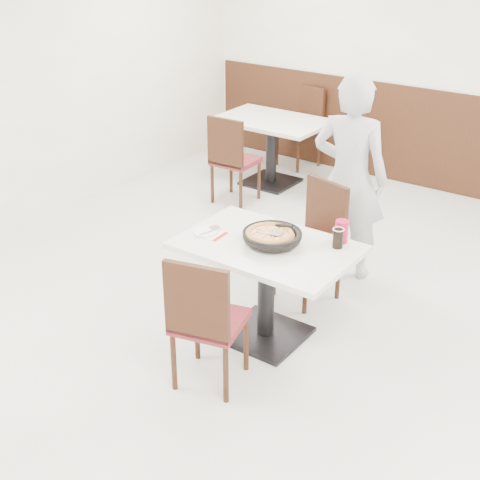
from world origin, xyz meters
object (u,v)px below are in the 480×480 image
Objects in this scene: bg_table_left at (271,152)px; red_cup at (342,232)px; cola_glass at (338,239)px; chair_near at (210,318)px; chair_far at (308,244)px; pizza at (269,236)px; side_plate at (205,232)px; diner_person at (350,178)px; bg_chair_left_far at (299,128)px; pizza_pan at (272,238)px; bg_chair_left_near at (236,159)px; main_table at (266,292)px.

red_cup is at bearing -48.15° from bg_table_left.
chair_near is at bearing -116.40° from cola_glass.
chair_far is 0.73m from pizza.
pizza reaches higher than side_plate.
chair_far reaches higher than red_cup.
pizza is (0.03, 0.64, 0.34)m from chair_near.
diner_person is (0.05, 0.56, 0.38)m from chair_far.
side_plate is 0.14× the size of bg_table_left.
chair_far is at bearing 136.58° from bg_chair_left_far.
bg_table_left is 1.26× the size of bg_chair_left_far.
side_plate is at bearing 77.75° from chair_far.
red_cup is at bearing 38.55° from pizza_pan.
pizza_pan is 2.28× the size of side_plate.
cola_glass is at bearing 139.19° from bg_chair_left_far.
bg_chair_left_near is 1.00× the size of bg_chair_left_far.
chair_far is 0.66m from red_cup.
pizza is 2.00× the size of side_plate.
diner_person reaches higher than chair_near.
cola_glass reaches higher than pizza_pan.
bg_chair_left_far is (-1.72, 3.29, -0.34)m from pizza.
bg_chair_left_near is at bearing 130.93° from pizza.
pizza is 0.46m from cola_glass.
chair_near is 1.03m from cola_glass.
bg_table_left is at bearing 131.06° from cola_glass.
bg_chair_left_near is at bearing 130.56° from main_table.
pizza is at bearing -133.61° from pizza_pan.
bg_chair_left_near is (-1.68, 0.74, -0.38)m from diner_person.
chair_near reaches higher than pizza_pan.
side_plate is 1.32× the size of cola_glass.
bg_table_left is at bearing 102.54° from chair_near.
cola_glass is 0.14× the size of bg_chair_left_near.
chair_near is 5.55× the size of side_plate.
red_cup is (0.44, -0.33, 0.35)m from chair_far.
bg_table_left is 1.26× the size of bg_chair_left_near.
cola_glass is at bearing 28.35° from pizza_pan.
bg_chair_left_near is at bearing 131.36° from pizza_pan.
side_plate is 1.40m from diner_person.
main_table is 1.26× the size of bg_chair_left_near.
cola_glass is (0.39, 0.21, 0.02)m from pizza_pan.
main_table and bg_table_left have the same top height.
red_cup is (0.40, 0.33, 0.45)m from main_table.
red_cup is at bearing 39.53° from main_table.
side_plate is (-0.44, 0.52, 0.28)m from chair_near.
pizza_pan is at bearing 46.39° from pizza.
main_table is 1.26× the size of chair_far.
chair_far is 0.71m from cola_glass.
cola_glass reaches higher than pizza.
main_table is at bearing -149.86° from cola_glass.
chair_far is at bearing -41.09° from bg_chair_left_near.
diner_person reaches higher than bg_chair_left_near.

